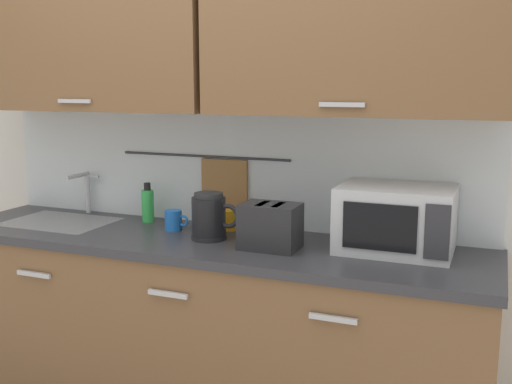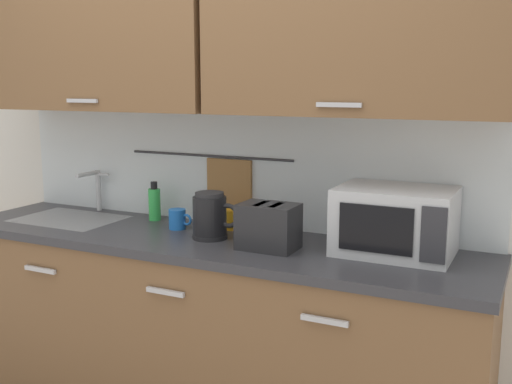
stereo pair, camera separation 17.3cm
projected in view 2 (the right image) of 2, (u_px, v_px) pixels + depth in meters
The scene contains 9 objects.
counter_unit at pixel (203, 329), 2.80m from camera, with size 2.53×0.64×0.90m.
back_wall_assembly at pixel (227, 96), 2.81m from camera, with size 3.70×0.41×2.50m.
sink_faucet at pixel (96, 185), 3.24m from camera, with size 0.09×0.17×0.22m.
microwave at pixel (395, 221), 2.43m from camera, with size 0.46×0.35×0.27m.
electric_kettle at pixel (211, 216), 2.67m from camera, with size 0.23×0.16×0.21m.
dish_soap_bottle at pixel (155, 203), 3.03m from camera, with size 0.06×0.06×0.20m.
mug_near_sink at pixel (178, 219), 2.85m from camera, with size 0.12×0.08×0.09m.
toaster at pixel (268, 226), 2.50m from camera, with size 0.26×0.17×0.19m.
mug_by_kettle at pixel (233, 219), 2.85m from camera, with size 0.12×0.08×0.09m.
Camera 2 is at (1.36, -1.97, 1.58)m, focal length 42.34 mm.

